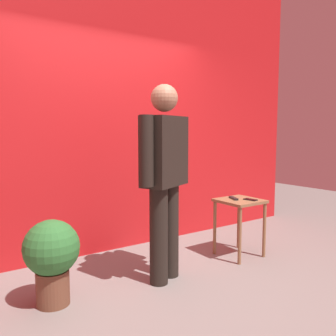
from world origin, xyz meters
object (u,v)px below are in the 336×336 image
(standing_person, at_px, (164,173))
(side_table, at_px, (240,211))
(potted_plant, at_px, (52,255))
(tv_remote, at_px, (234,198))
(cell_phone, at_px, (250,200))

(standing_person, distance_m, side_table, 1.15)
(standing_person, xyz_separation_m, potted_plant, (-1.00, 0.11, -0.60))
(side_table, bearing_deg, potted_plant, 178.46)
(tv_remote, bearing_deg, cell_phone, -29.33)
(tv_remote, height_order, potted_plant, potted_plant)
(standing_person, distance_m, cell_phone, 1.17)
(side_table, distance_m, cell_phone, 0.17)
(standing_person, relative_size, tv_remote, 10.55)
(side_table, height_order, tv_remote, tv_remote)
(cell_phone, height_order, potted_plant, potted_plant)
(cell_phone, height_order, tv_remote, tv_remote)
(cell_phone, relative_size, tv_remote, 0.85)
(side_table, bearing_deg, cell_phone, -50.80)
(standing_person, height_order, cell_phone, standing_person)
(side_table, distance_m, tv_remote, 0.15)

